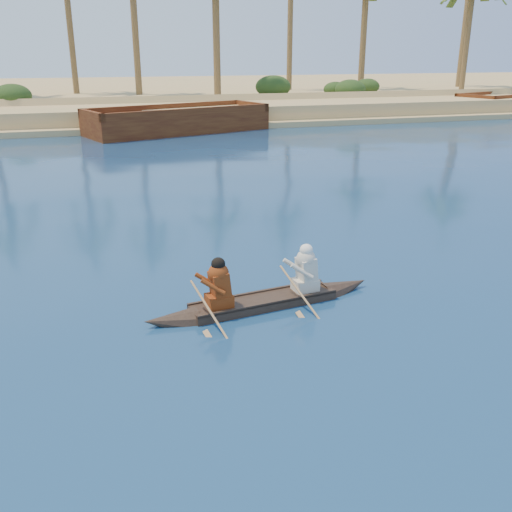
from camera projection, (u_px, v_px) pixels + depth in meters
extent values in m
plane|color=navy|center=(54.00, 260.00, 13.74)|extent=(160.00, 160.00, 0.00)
cube|color=tan|center=(64.00, 127.00, 37.08)|extent=(150.00, 8.00, 0.50)
cube|color=tan|center=(66.00, 96.00, 56.73)|extent=(150.00, 50.00, 1.50)
cube|color=brown|center=(178.00, 125.00, 35.27)|extent=(11.76, 6.94, 1.39)
cube|color=brown|center=(512.00, 106.00, 47.80)|extent=(11.47, 6.87, 1.36)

